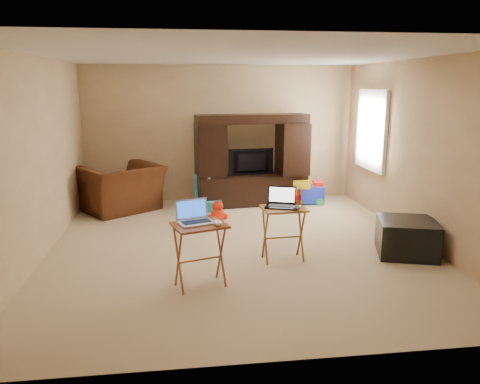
{
  "coord_description": "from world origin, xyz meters",
  "views": [
    {
      "loc": [
        -0.75,
        -6.0,
        2.15
      ],
      "look_at": [
        0.0,
        -0.2,
        0.8
      ],
      "focal_mm": 35.0,
      "sensor_mm": 36.0,
      "label": 1
    }
  ],
  "objects": [
    {
      "name": "tray_table_right",
      "position": [
        0.49,
        -0.59,
        0.34
      ],
      "size": [
        0.55,
        0.45,
        0.68
      ],
      "primitive_type": "cube",
      "rotation": [
        0.0,
        0.0,
        0.07
      ],
      "color": "#A56728",
      "rests_on": "floor"
    },
    {
      "name": "ceiling",
      "position": [
        0.0,
        0.0,
        2.5
      ],
      "size": [
        5.5,
        5.5,
        0.0
      ],
      "primitive_type": "plane",
      "rotation": [
        3.14,
        0.0,
        0.0
      ],
      "color": "silver",
      "rests_on": "ground"
    },
    {
      "name": "ottoman",
      "position": [
        2.12,
        -0.59,
        0.23
      ],
      "size": [
        0.89,
        0.89,
        0.46
      ],
      "primitive_type": "cube",
      "rotation": [
        0.0,
        0.0,
        -0.3
      ],
      "color": "black",
      "rests_on": "floor"
    },
    {
      "name": "wall_left",
      "position": [
        -2.5,
        0.0,
        1.25
      ],
      "size": [
        0.0,
        5.5,
        5.5
      ],
      "primitive_type": "plane",
      "rotation": [
        1.57,
        0.0,
        1.57
      ],
      "color": "tan",
      "rests_on": "ground"
    },
    {
      "name": "wall_back",
      "position": [
        0.0,
        2.75,
        1.25
      ],
      "size": [
        5.0,
        0.0,
        5.0
      ],
      "primitive_type": "plane",
      "rotation": [
        1.57,
        0.0,
        0.0
      ],
      "color": "tan",
      "rests_on": "ground"
    },
    {
      "name": "laptop_right",
      "position": [
        0.45,
        -0.57,
        0.8
      ],
      "size": [
        0.43,
        0.39,
        0.24
      ],
      "primitive_type": "cube",
      "rotation": [
        0.0,
        0.0,
        -0.35
      ],
      "color": "black",
      "rests_on": "tray_table_right"
    },
    {
      "name": "window_pane",
      "position": [
        2.48,
        1.55,
        1.4
      ],
      "size": [
        0.0,
        1.2,
        1.2
      ],
      "primitive_type": "plane",
      "rotation": [
        1.57,
        0.0,
        -1.57
      ],
      "color": "white",
      "rests_on": "ground"
    },
    {
      "name": "push_toy",
      "position": [
        1.56,
        2.16,
        0.23
      ],
      "size": [
        0.7,
        0.57,
        0.47
      ],
      "primitive_type": null,
      "rotation": [
        0.0,
        0.0,
        -0.22
      ],
      "color": "#1B30D9",
      "rests_on": "floor"
    },
    {
      "name": "entertainment_center",
      "position": [
        0.53,
        2.23,
        0.82
      ],
      "size": [
        2.04,
        0.73,
        1.64
      ],
      "primitive_type": "cube",
      "rotation": [
        0.0,
        0.0,
        0.12
      ],
      "color": "black",
      "rests_on": "floor"
    },
    {
      "name": "tray_table_left",
      "position": [
        -0.57,
        -1.24,
        0.35
      ],
      "size": [
        0.65,
        0.58,
        0.71
      ],
      "primitive_type": "cube",
      "rotation": [
        0.0,
        0.0,
        0.31
      ],
      "color": "#964E24",
      "rests_on": "floor"
    },
    {
      "name": "mouse_left",
      "position": [
        -0.38,
        -1.31,
        0.74
      ],
      "size": [
        0.1,
        0.15,
        0.06
      ],
      "primitive_type": "ellipsoid",
      "rotation": [
        0.0,
        0.0,
        0.09
      ],
      "color": "white",
      "rests_on": "tray_table_left"
    },
    {
      "name": "floor",
      "position": [
        0.0,
        0.0,
        0.0
      ],
      "size": [
        5.5,
        5.5,
        0.0
      ],
      "primitive_type": "plane",
      "color": "#D0B790",
      "rests_on": "ground"
    },
    {
      "name": "recliner",
      "position": [
        -1.77,
        2.08,
        0.4
      ],
      "size": [
        1.62,
        1.59,
        0.8
      ],
      "primitive_type": "imported",
      "rotation": [
        0.0,
        0.0,
        3.76
      ],
      "color": "#47230F",
      "rests_on": "floor"
    },
    {
      "name": "child_rocker",
      "position": [
        -0.28,
        1.97,
        0.3
      ],
      "size": [
        0.48,
        0.54,
        0.61
      ],
      "primitive_type": null,
      "rotation": [
        0.0,
        0.0,
        -0.06
      ],
      "color": "teal",
      "rests_on": "floor"
    },
    {
      "name": "window_frame",
      "position": [
        2.46,
        1.55,
        1.4
      ],
      "size": [
        0.06,
        1.14,
        1.34
      ],
      "primitive_type": "cube",
      "color": "white",
      "rests_on": "ground"
    },
    {
      "name": "wall_front",
      "position": [
        0.0,
        -2.75,
        1.25
      ],
      "size": [
        5.0,
        0.0,
        5.0
      ],
      "primitive_type": "plane",
      "rotation": [
        -1.57,
        0.0,
        0.0
      ],
      "color": "tan",
      "rests_on": "ground"
    },
    {
      "name": "wall_right",
      "position": [
        2.5,
        0.0,
        1.25
      ],
      "size": [
        0.0,
        5.5,
        5.5
      ],
      "primitive_type": "plane",
      "rotation": [
        1.57,
        0.0,
        -1.57
      ],
      "color": "tan",
      "rests_on": "ground"
    },
    {
      "name": "water_bottle",
      "position": [
        0.69,
        -0.51,
        0.78
      ],
      "size": [
        0.07,
        0.07,
        0.21
      ],
      "primitive_type": "cylinder",
      "color": "red",
      "rests_on": "tray_table_right"
    },
    {
      "name": "mouse_right",
      "position": [
        0.62,
        -0.71,
        0.71
      ],
      "size": [
        0.13,
        0.16,
        0.06
      ],
      "primitive_type": "ellipsoid",
      "rotation": [
        0.0,
        0.0,
        -0.39
      ],
      "color": "#3F4045",
      "rests_on": "tray_table_right"
    },
    {
      "name": "plush_toy",
      "position": [
        -0.18,
        1.11,
        0.18
      ],
      "size": [
        0.33,
        0.28,
        0.37
      ],
      "primitive_type": null,
      "color": "red",
      "rests_on": "floor"
    },
    {
      "name": "laptop_left",
      "position": [
        -0.6,
        -1.21,
        0.83
      ],
      "size": [
        0.44,
        0.4,
        0.24
      ],
      "primitive_type": "cube",
      "rotation": [
        0.0,
        0.0,
        0.32
      ],
      "color": "#BBBCC1",
      "rests_on": "tray_table_left"
    },
    {
      "name": "television",
      "position": [
        0.53,
        2.19,
        0.78
      ],
      "size": [
        0.84,
        0.21,
        0.48
      ],
      "primitive_type": "imported",
      "rotation": [
        0.0,
        0.0,
        3.27
      ],
      "color": "black",
      "rests_on": "entertainment_center"
    }
  ]
}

